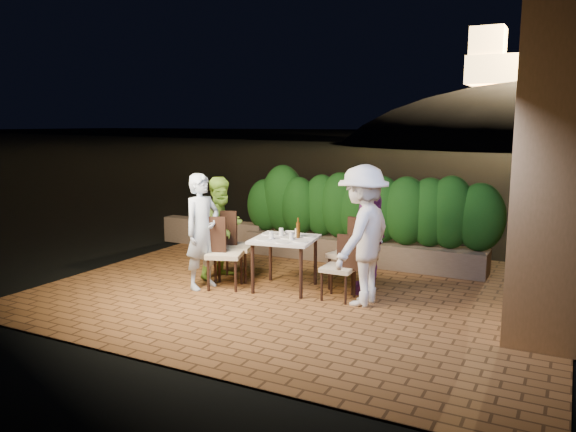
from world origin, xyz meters
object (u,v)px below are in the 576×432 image
Objects in this scene: chair_right_back at (349,253)px; diner_green at (222,228)px; chair_left_back at (236,245)px; beer_bottle at (298,228)px; diner_white at (363,235)px; diner_purple at (369,230)px; diner_blue at (202,231)px; chair_right_front at (339,267)px; bowl at (289,233)px; dining_table at (285,264)px; parapet_lamp at (224,218)px; chair_left_front at (225,253)px.

diner_green reaches higher than chair_right_back.
beer_bottle is at bearing -17.66° from chair_left_back.
diner_white is 0.56m from diner_purple.
diner_purple is (2.19, 0.90, 0.06)m from diner_blue.
beer_bottle is 0.82m from chair_right_back.
diner_green is (-2.01, 0.21, 0.33)m from chair_right_front.
diner_white is at bearing -9.00° from diner_purple.
chair_right_back is at bearing -6.58° from chair_left_back.
beer_bottle is at bearing -38.90° from bowl.
bowl is 0.09× the size of diner_white.
diner_white reaches higher than dining_table.
bowl is 0.94m from chair_right_back.
beer_bottle is 0.27× the size of chair_left_back.
diner_green reaches higher than parapet_lamp.
chair_right_back is (0.83, 0.41, 0.15)m from dining_table.
diner_blue is at bearing -75.21° from diner_white.
parapet_lamp is (-3.54, 2.08, -0.35)m from diner_white.
diner_purple is at bearing -55.01° from diner_blue.
chair_right_back reaches higher than beer_bottle.
diner_purple is (1.18, 0.14, 0.12)m from bowl.
chair_left_back is at bearing -168.11° from bowl.
bowl is at bearing -101.48° from diner_white.
chair_left_back is 2.34m from parapet_lamp.
diner_white is (1.04, -0.21, 0.02)m from beer_bottle.
chair_right_front is at bearing -22.99° from chair_left_back.
dining_table is 0.81× the size of chair_right_back.
chair_left_front is at bearing -126.80° from diner_green.
diner_green reaches higher than chair_left_back.
chair_right_front is 0.58m from diner_white.
chair_left_front is 0.63m from diner_green.
diner_blue is 0.94× the size of diner_purple.
chair_left_front is 1.68m from chair_right_front.
beer_bottle is 1.37m from diner_blue.
parapet_lamp is (-1.18, 1.84, -0.21)m from diner_green.
chair_left_front is 2.76m from parapet_lamp.
beer_bottle is at bearing -36.83° from parapet_lamp.
bowl is at bearing 104.47° from dining_table.
diner_white reaches higher than chair_right_front.
chair_right_front is 0.51m from chair_right_back.
chair_right_front is 6.42× the size of parapet_lamp.
dining_table is 1.33m from diner_white.
dining_table is 1.29m from diner_purple.
diner_purple reaches higher than chair_right_back.
parapet_lamp is at bearing 103.69° from chair_left_front.
parapet_lamp is (-2.26, 1.68, -0.20)m from bowl.
bowl is 1.19m from diner_purple.
diner_white reaches higher than diner_blue.
chair_right_front reaches higher than dining_table.
diner_purple is 12.66× the size of parapet_lamp.
chair_left_back reaches higher than bowl.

